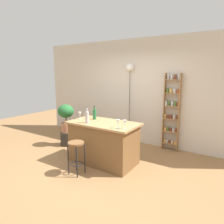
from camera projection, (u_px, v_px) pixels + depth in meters
ground at (96, 167)px, 4.21m from camera, size 12.00×12.00×0.00m
back_wall at (138, 92)px, 5.56m from camera, size 6.40×0.10×2.80m
kitchen_counter at (104, 142)px, 4.38m from camera, size 1.48×0.80×0.89m
bar_stool at (76, 151)px, 3.86m from camera, size 0.30×0.30×0.64m
spice_shelf at (171, 111)px, 5.01m from camera, size 0.39×0.13×1.91m
plant_stool at (67, 138)px, 5.49m from camera, size 0.34×0.34×0.36m
potted_plant at (66, 115)px, 5.37m from camera, size 0.44×0.39×0.74m
bottle_sauce_amber at (87, 117)px, 4.23m from camera, size 0.07×0.07×0.34m
bottle_spirits_clear at (95, 114)px, 4.57m from camera, size 0.08×0.08×0.31m
wine_glass_left at (80, 114)px, 4.57m from camera, size 0.07×0.07×0.16m
wine_glass_center at (124, 122)px, 3.80m from camera, size 0.07×0.07×0.16m
wine_glass_right at (118, 122)px, 3.83m from camera, size 0.07×0.07×0.16m
pendant_globe_light at (130, 68)px, 5.46m from camera, size 0.22×0.22×2.16m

